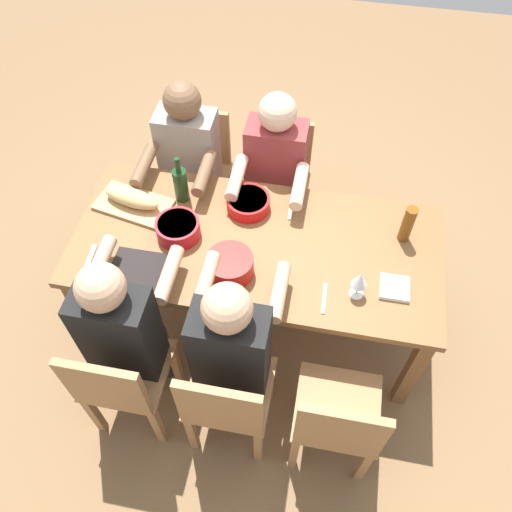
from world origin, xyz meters
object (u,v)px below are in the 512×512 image
dining_table (256,253)px  serving_bowl_greens (230,264)px  chair_far_left (199,166)px  chair_far_center (278,177)px  diner_near_left (124,327)px  cutting_board (134,205)px  chair_near_center (226,401)px  chair_near_right (337,422)px  bread_loaf (132,198)px  napkin_stack (394,288)px  wine_glass (360,280)px  chair_near_left (120,382)px  serving_bowl_salad (248,202)px  beer_bottle (407,224)px  diner_far_left (188,161)px  wine_bottle (181,184)px  diner_near_center (233,345)px  serving_bowl_fruit (178,228)px

dining_table → serving_bowl_greens: size_ratio=8.27×
chair_far_left → chair_far_center: size_ratio=1.00×
diner_near_left → cutting_board: diner_near_left is taller
chair_near_center → diner_near_left: bearing=160.5°
diner_near_left → serving_bowl_greens: bearing=40.6°
chair_near_right → chair_near_center: bearing=180.0°
chair_near_center → bread_loaf: bearing=128.4°
diner_near_left → napkin_stack: 1.29m
dining_table → cutting_board: (-0.70, 0.13, 0.09)m
serving_bowl_greens → wine_glass: 0.62m
chair_near_center → cutting_board: size_ratio=2.12×
chair_near_left → serving_bowl_salad: 1.11m
diner_near_left → beer_bottle: size_ratio=5.45×
beer_bottle → diner_far_left: bearing=162.6°
dining_table → wine_bottle: bearing=152.6°
dining_table → napkin_stack: size_ratio=13.50×
cutting_board → chair_near_center: bearing=-51.6°
diner_near_left → diner_near_center: same height
diner_near_left → serving_bowl_greens: diner_near_left is taller
diner_far_left → beer_bottle: (1.26, -0.39, 0.15)m
chair_near_left → diner_near_center: (0.52, 0.18, 0.21)m
cutting_board → serving_bowl_salad: bearing=9.3°
diner_far_left → serving_bowl_salad: diner_far_left is taller
serving_bowl_salad → bread_loaf: bread_loaf is taller
chair_near_right → beer_bottle: beer_bottle is taller
beer_bottle → wine_glass: (-0.21, -0.39, 0.01)m
diner_near_left → wine_bottle: (0.07, 0.80, 0.15)m
serving_bowl_greens → wine_bottle: (-0.36, 0.43, 0.05)m
dining_table → beer_bottle: (0.74, 0.17, 0.19)m
chair_far_left → serving_bowl_greens: bearing=-65.7°
serving_bowl_greens → beer_bottle: bearing=24.3°
wine_glass → wine_bottle: bearing=155.3°
dining_table → chair_near_center: chair_near_center is taller
serving_bowl_salad → wine_bottle: size_ratio=0.80×
serving_bowl_fruit → wine_glass: 0.95m
chair_near_right → serving_bowl_salad: bearing=121.7°
chair_near_left → serving_bowl_greens: 0.77m
chair_near_right → wine_bottle: size_ratio=2.93×
diner_near_center → serving_bowl_greens: (-0.09, 0.37, 0.10)m
beer_bottle → napkin_stack: beer_bottle is taller
serving_bowl_fruit → beer_bottle: (1.14, 0.19, 0.06)m
serving_bowl_salad → cutting_board: bearing=-170.7°
diner_near_left → diner_near_center: size_ratio=1.00×
bread_loaf → napkin_stack: 1.43m
serving_bowl_fruit → diner_far_left: bearing=101.3°
serving_bowl_fruit → wine_glass: wine_glass is taller
chair_far_center → cutting_board: (-0.70, -0.62, 0.27)m
serving_bowl_greens → wine_glass: bearing=-1.4°
diner_near_center → wine_glass: 0.65m
chair_far_left → chair_near_center: 1.59m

